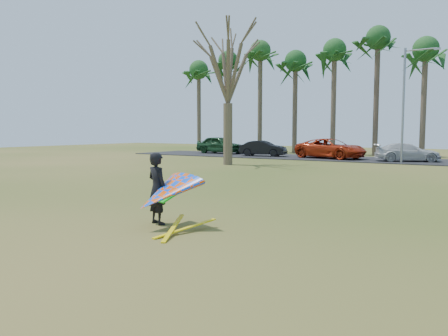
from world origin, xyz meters
The scene contains 16 objects.
ground centered at (0.00, 0.00, 0.00)m, with size 100.00×100.00×0.00m, color #26480F.
parking_strip centered at (0.00, 25.00, 0.03)m, with size 46.00×7.00×0.06m, color black.
palm_0 centered at (-22.00, 31.00, 9.17)m, with size 4.84×4.84×10.84m.
palm_1 centered at (-18.00, 31.00, 9.85)m, with size 4.84×4.84×11.54m.
palm_2 centered at (-14.00, 31.00, 10.52)m, with size 4.84×4.84×12.24m.
palm_3 centered at (-10.00, 31.00, 9.17)m, with size 4.84×4.84×10.84m.
palm_4 centered at (-6.00, 31.00, 9.85)m, with size 4.84×4.84×11.54m.
palm_5 centered at (-2.00, 31.00, 10.52)m, with size 4.84×4.84×12.24m.
palm_6 centered at (2.00, 31.00, 9.17)m, with size 4.84×4.84×10.84m.
bare_tree_left centered at (-8.00, 15.00, 6.92)m, with size 6.60×6.60×9.70m.
streetlight centered at (2.16, 22.00, 4.46)m, with size 2.28×0.18×8.00m.
car_0 centered at (-15.81, 25.99, 0.92)m, with size 2.02×5.02×1.71m, color #16381C.
car_1 centered at (-10.08, 24.24, 0.75)m, with size 1.45×4.16×1.37m, color black.
car_2 centered at (-3.95, 24.46, 0.87)m, with size 2.69×5.84×1.62m, color #AC290D.
car_3 centered at (2.01, 24.18, 0.73)m, with size 1.88×4.62×1.34m, color silver.
kite_flyer centered at (1.02, -2.33, 0.86)m, with size 2.13×2.39×2.02m.
Camera 1 is at (7.95, -10.44, 2.39)m, focal length 35.00 mm.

